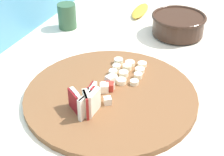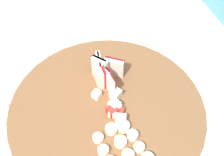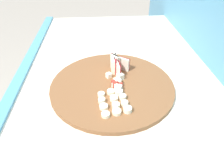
{
  "view_description": "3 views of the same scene",
  "coord_description": "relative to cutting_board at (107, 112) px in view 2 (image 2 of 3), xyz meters",
  "views": [
    {
      "loc": [
        -0.68,
        -0.29,
        1.39
      ],
      "look_at": [
        -0.05,
        -0.02,
        0.92
      ],
      "focal_mm": 54.82,
      "sensor_mm": 36.0,
      "label": 1
    },
    {
      "loc": [
        0.31,
        -0.14,
        1.49
      ],
      "look_at": [
        -0.1,
        0.01,
        0.94
      ],
      "focal_mm": 53.14,
      "sensor_mm": 36.0,
      "label": 2
    },
    {
      "loc": [
        0.51,
        -0.06,
        1.32
      ],
      "look_at": [
        -0.09,
        -0.02,
        0.89
      ],
      "focal_mm": 33.26,
      "sensor_mm": 36.0,
      "label": 3
    }
  ],
  "objects": [
    {
      "name": "apple_dice_pile",
      "position": [
        0.0,
        0.02,
        0.02
      ],
      "size": [
        0.11,
        0.07,
        0.02
      ],
      "color": "#B22D23",
      "rests_on": "cutting_board"
    },
    {
      "name": "cutting_board",
      "position": [
        0.0,
        0.0,
        0.0
      ],
      "size": [
        0.43,
        0.43,
        0.02
      ],
      "primitive_type": "cylinder",
      "color": "brown",
      "rests_on": "tiled_countertop"
    },
    {
      "name": "banana_slice_rows",
      "position": [
        0.1,
        -0.0,
        0.01
      ],
      "size": [
        0.13,
        0.1,
        0.02
      ],
      "color": "#F4EAC6",
      "rests_on": "cutting_board"
    },
    {
      "name": "apple_wedge_fan",
      "position": [
        -0.08,
        0.02,
        0.03
      ],
      "size": [
        0.09,
        0.08,
        0.06
      ],
      "color": "maroon",
      "rests_on": "cutting_board"
    }
  ]
}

